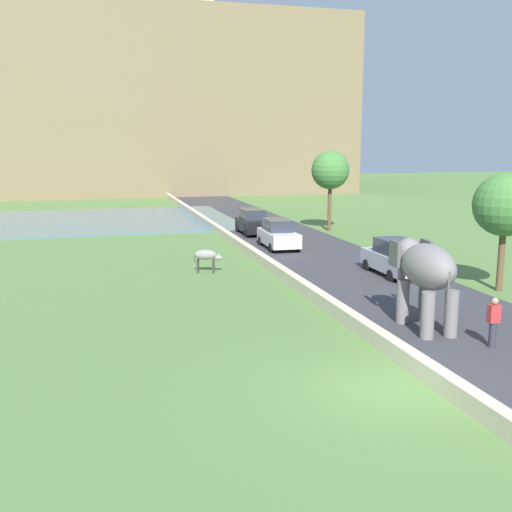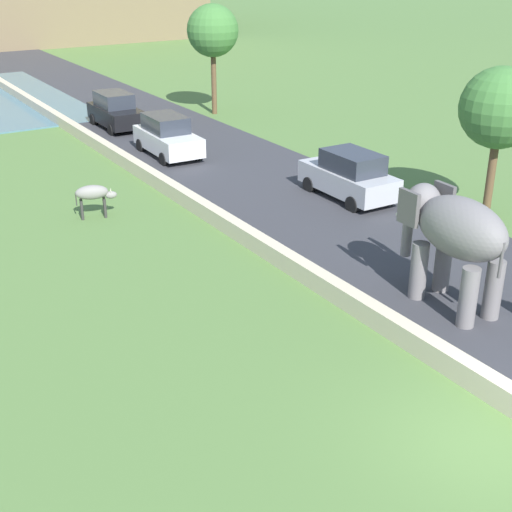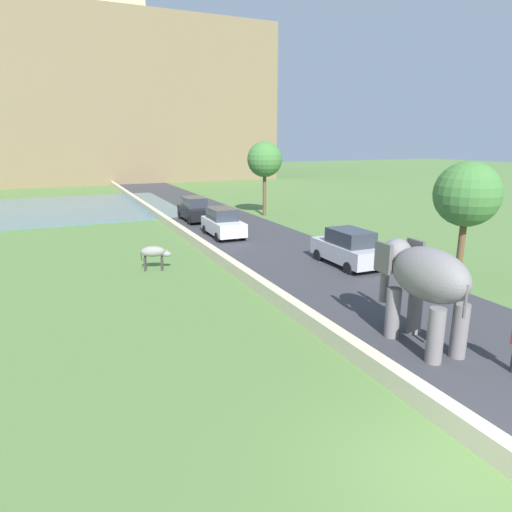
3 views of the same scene
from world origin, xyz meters
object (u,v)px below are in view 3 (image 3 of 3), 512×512
at_px(elephant, 423,279).
at_px(car_silver, 348,248).
at_px(cow_grey, 154,253).
at_px(car_white, 223,223).
at_px(car_black, 195,209).

relative_size(elephant, car_silver, 0.87).
bearing_deg(cow_grey, car_white, 45.97).
xyz_separation_m(car_black, car_silver, (3.15, -14.78, 0.00)).
bearing_deg(car_white, cow_grey, -134.03).
distance_m(car_black, car_white, 6.06).
bearing_deg(elephant, car_silver, 68.35).
distance_m(car_silver, car_white, 9.27).
bearing_deg(car_silver, car_white, 109.86).
bearing_deg(elephant, car_black, 90.02).
xyz_separation_m(elephant, car_black, (-0.01, 22.69, -1.14)).
height_order(car_white, cow_grey, car_white).
bearing_deg(car_white, elephant, -89.97).
height_order(elephant, car_white, elephant).
bearing_deg(car_silver, cow_grey, 160.06).
xyz_separation_m(car_black, cow_grey, (-5.42, -11.67, -0.06)).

